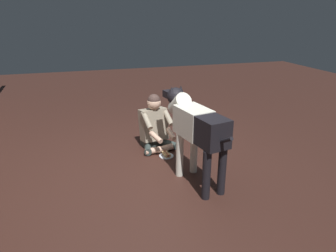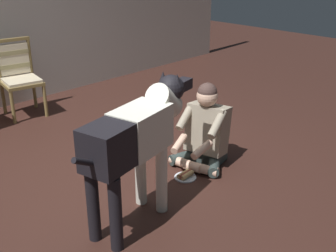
% 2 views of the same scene
% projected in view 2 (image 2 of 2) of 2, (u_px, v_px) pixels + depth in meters
% --- Properties ---
extents(ground_plane, '(15.84, 15.84, 0.00)m').
position_uv_depth(ground_plane, '(125.00, 174.00, 4.18)').
color(ground_plane, '#381F19').
extents(dining_chair_right_of_pair, '(0.54, 0.54, 0.98)m').
position_uv_depth(dining_chair_right_of_pair, '(19.00, 74.00, 5.51)').
color(dining_chair_right_of_pair, olive).
rests_on(dining_chair_right_of_pair, ground).
extents(person_sitting_on_floor, '(0.68, 0.57, 0.85)m').
position_uv_depth(person_sitting_on_floor, '(205.00, 131.00, 4.27)').
color(person_sitting_on_floor, '#34403D').
rests_on(person_sitting_on_floor, ground).
extents(large_dog, '(1.42, 0.46, 1.11)m').
position_uv_depth(large_dog, '(137.00, 136.00, 3.25)').
color(large_dog, silver).
rests_on(large_dog, ground).
extents(hot_dog_on_plate, '(0.21, 0.21, 0.06)m').
position_uv_depth(hot_dog_on_plate, '(185.00, 175.00, 4.11)').
color(hot_dog_on_plate, silver).
rests_on(hot_dog_on_plate, ground).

